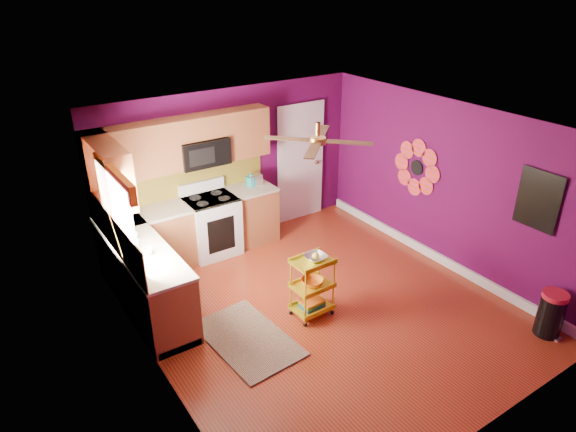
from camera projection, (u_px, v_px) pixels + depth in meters
ground at (322, 307)px, 6.92m from camera, size 5.00×5.00×0.00m
room_envelope at (328, 196)px, 6.22m from camera, size 4.54×5.04×2.52m
lower_cabinets at (173, 251)px, 7.42m from camera, size 2.81×2.31×0.94m
electric_range at (212, 225)px, 8.06m from camera, size 0.76×0.66×1.13m
upper_cabinetry at (161, 153)px, 7.14m from camera, size 2.80×2.30×1.26m
left_window at (116, 200)px, 5.84m from camera, size 0.08×1.35×1.08m
panel_door at (300, 164)px, 9.00m from camera, size 0.95×0.11×2.15m
right_wall_art at (467, 181)px, 7.15m from camera, size 0.04×2.74×1.04m
ceiling_fan at (318, 140)px, 6.07m from camera, size 1.01×1.01×0.26m
shag_rug at (248, 339)px, 6.31m from camera, size 0.95×1.45×0.02m
rolling_cart at (313, 284)px, 6.58m from camera, size 0.52×0.38×0.92m
trash_can at (551, 314)px, 6.29m from camera, size 0.31×0.34×0.60m
teal_kettle at (251, 181)px, 8.29m from camera, size 0.18×0.18×0.21m
toaster at (255, 180)px, 8.31m from camera, size 0.22×0.15×0.18m
soap_bottle_a at (134, 242)px, 6.42m from camera, size 0.09×0.09×0.19m
soap_bottle_b at (134, 233)px, 6.67m from camera, size 0.12×0.12×0.15m
counter_dish at (121, 224)px, 7.01m from camera, size 0.27×0.27×0.07m
counter_cup at (149, 251)px, 6.31m from camera, size 0.11×0.11×0.09m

